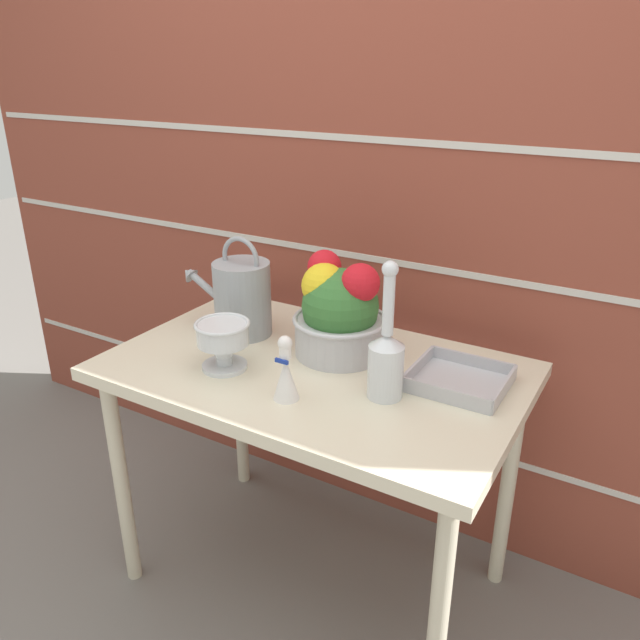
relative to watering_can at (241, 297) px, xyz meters
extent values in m
plane|color=slate|center=(0.29, -0.08, -0.85)|extent=(12.00, 12.00, 0.00)
cube|color=brown|center=(0.29, 0.39, 0.25)|extent=(3.60, 0.08, 2.20)
cube|color=beige|center=(0.29, 0.34, -0.51)|extent=(3.53, 0.00, 0.02)
cube|color=beige|center=(0.29, 0.34, 0.07)|extent=(3.53, 0.00, 0.02)
cube|color=beige|center=(0.29, 0.34, 0.43)|extent=(3.53, 0.00, 0.02)
cube|color=beige|center=(0.29, -0.08, -0.13)|extent=(1.10, 0.68, 0.04)
cylinder|color=beige|center=(-0.19, -0.36, -0.50)|extent=(0.04, 0.04, 0.70)
cylinder|color=beige|center=(0.78, -0.36, -0.50)|extent=(0.04, 0.04, 0.70)
cylinder|color=beige|center=(-0.19, 0.20, -0.50)|extent=(0.04, 0.04, 0.70)
cylinder|color=beige|center=(0.78, 0.20, -0.50)|extent=(0.04, 0.04, 0.70)
cylinder|color=#93999E|center=(0.00, 0.00, 0.00)|extent=(0.17, 0.17, 0.22)
cylinder|color=#93999E|center=(-0.13, 0.00, 0.01)|extent=(0.14, 0.02, 0.09)
cone|color=#93999E|center=(-0.20, 0.00, 0.04)|extent=(0.05, 0.05, 0.06)
torus|color=#93999E|center=(0.00, 0.00, 0.12)|extent=(0.13, 0.01, 0.13)
cylinder|color=silver|center=(0.10, -0.21, -0.11)|extent=(0.12, 0.12, 0.01)
cylinder|color=silver|center=(0.10, -0.21, -0.07)|extent=(0.04, 0.04, 0.06)
sphere|color=silver|center=(0.10, -0.21, -0.07)|extent=(0.05, 0.05, 0.05)
cylinder|color=silver|center=(0.10, -0.21, -0.02)|extent=(0.14, 0.14, 0.06)
torus|color=silver|center=(0.10, -0.21, 0.01)|extent=(0.15, 0.15, 0.01)
cylinder|color=#BCBCC1|center=(0.32, 0.03, -0.06)|extent=(0.25, 0.25, 0.10)
torus|color=#BCBCC1|center=(0.32, 0.03, -0.01)|extent=(0.26, 0.26, 0.01)
sphere|color=#387033|center=(0.32, 0.03, 0.03)|extent=(0.21, 0.21, 0.21)
sphere|color=yellow|center=(0.27, 0.01, 0.08)|extent=(0.12, 0.12, 0.12)
sphere|color=red|center=(0.25, 0.06, 0.12)|extent=(0.09, 0.09, 0.09)
sphere|color=red|center=(0.38, 0.02, 0.11)|extent=(0.10, 0.10, 0.10)
cylinder|color=silver|center=(0.53, -0.13, -0.05)|extent=(0.09, 0.09, 0.13)
cone|color=silver|center=(0.53, -0.13, 0.03)|extent=(0.09, 0.09, 0.03)
cylinder|color=silver|center=(0.53, -0.13, 0.12)|extent=(0.03, 0.03, 0.15)
sphere|color=silver|center=(0.53, -0.13, 0.21)|extent=(0.04, 0.04, 0.04)
cone|color=white|center=(0.33, -0.26, -0.06)|extent=(0.06, 0.06, 0.11)
cylinder|color=white|center=(0.33, -0.26, 0.01)|extent=(0.03, 0.03, 0.04)
sphere|color=white|center=(0.33, -0.26, 0.03)|extent=(0.04, 0.04, 0.04)
cube|color=#193399|center=(0.33, -0.28, -0.01)|extent=(0.04, 0.01, 0.01)
cube|color=#B7B7BC|center=(0.66, 0.02, -0.11)|extent=(0.22, 0.21, 0.01)
cube|color=#B7B7BC|center=(0.66, -0.08, -0.09)|extent=(0.22, 0.01, 0.04)
cube|color=#B7B7BC|center=(0.66, 0.12, -0.09)|extent=(0.22, 0.01, 0.04)
cube|color=#B7B7BC|center=(0.55, 0.02, -0.09)|extent=(0.01, 0.21, 0.04)
cube|color=#B7B7BC|center=(0.78, 0.02, -0.09)|extent=(0.01, 0.21, 0.04)
camera|label=1|loc=(1.07, -1.35, 0.65)|focal=35.00mm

